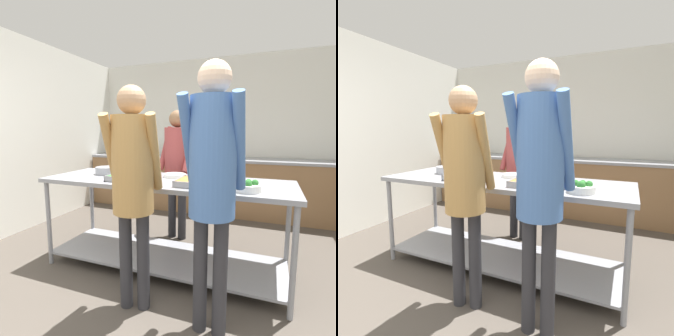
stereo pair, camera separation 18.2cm
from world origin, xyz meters
TOP-DOWN VIEW (x-y plane):
  - wall_rear at (0.00, 3.75)m, footprint 4.61×0.06m
  - wall_left at (-2.28, 1.88)m, footprint 0.06×3.87m
  - back_counter at (0.00, 3.38)m, footprint 4.45×0.65m
  - serving_counter at (-0.03, 1.30)m, footprint 2.39×0.80m
  - sauce_pan at (-0.74, 1.37)m, footprint 0.38×0.24m
  - serving_tray_roast at (-0.32, 1.14)m, footprint 0.38×0.30m
  - plate_stack at (0.02, 1.46)m, footprint 0.23×0.23m
  - serving_tray_vegetables at (0.40, 1.15)m, footprint 0.46×0.33m
  - broccoli_bowl at (0.77, 1.07)m, footprint 0.21×0.21m
  - guest_serving_left at (-0.02, 0.66)m, footprint 0.46×0.40m
  - guest_serving_right at (0.58, 0.62)m, footprint 0.39×0.34m
  - cook_behind_counter at (-0.17, 2.07)m, footprint 0.46×0.37m
  - water_bottle at (0.09, 3.30)m, footprint 0.06×0.06m

SIDE VIEW (x-z plane):
  - back_counter at x=0.00m, z-range 0.00..0.93m
  - serving_counter at x=-0.03m, z-range 0.16..1.07m
  - plate_stack at x=0.02m, z-range 0.91..0.95m
  - serving_tray_roast at x=-0.32m, z-range 0.91..0.96m
  - serving_tray_vegetables at x=0.40m, z-range 0.91..0.96m
  - broccoli_bowl at x=0.77m, z-range 0.90..1.00m
  - sauce_pan at x=-0.74m, z-range 0.92..1.00m
  - cook_behind_counter at x=-0.17m, z-range 0.20..1.83m
  - water_bottle at x=0.09m, z-range 0.92..1.15m
  - guest_serving_left at x=-0.02m, z-range 0.22..1.92m
  - guest_serving_right at x=0.58m, z-range 0.24..2.05m
  - wall_rear at x=0.00m, z-range 0.00..2.65m
  - wall_left at x=-2.28m, z-range 0.00..2.65m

